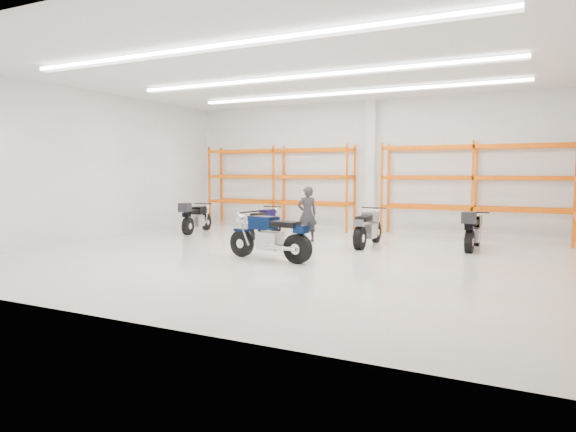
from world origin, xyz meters
The scene contains 11 objects.
ground centered at (0.00, 0.00, 0.00)m, with size 14.00×14.00×0.00m, color beige.
room_shell centered at (0.00, 0.03, 3.28)m, with size 14.02×12.02×4.51m.
motorcycle_main centered at (-0.27, -0.79, 0.53)m, with size 2.29×0.80×1.13m.
motorcycle_back_a centered at (-5.11, 2.69, 0.50)m, with size 0.75×2.05×1.05m.
motorcycle_back_b centered at (-2.50, 2.75, 0.45)m, with size 0.65×1.95×0.96m.
motorcycle_back_c centered at (1.03, 2.31, 0.49)m, with size 0.71×2.14×1.05m.
motorcycle_back_d centered at (3.70, 2.91, 0.51)m, with size 0.66×2.06×1.06m.
standing_man centered at (-0.88, 2.50, 0.82)m, with size 0.60×0.39×1.63m, color black.
structural_column centered at (0.00, 5.82, 2.25)m, with size 0.32×0.32×4.50m, color white.
pallet_racking_back_left centered at (-3.40, 5.48, 1.79)m, with size 5.67×0.87×3.00m.
pallet_racking_back_right centered at (3.40, 5.48, 1.79)m, with size 5.67×0.87×3.00m.
Camera 1 is at (5.38, -11.19, 2.07)m, focal length 32.00 mm.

